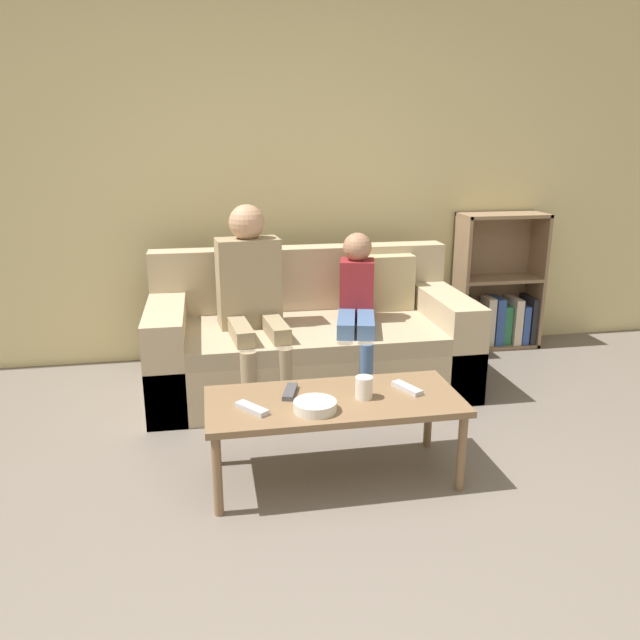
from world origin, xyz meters
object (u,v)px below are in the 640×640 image
(tv_remote_2, at_px, (407,388))
(tv_remote_0, at_px, (252,408))
(cup_near, at_px, (364,388))
(coffee_table, at_px, (334,406))
(person_child, at_px, (356,306))
(snack_bowl, at_px, (315,406))
(tv_remote_1, at_px, (290,392))
(person_adult, at_px, (251,290))
(bookshelf, at_px, (495,298))
(couch, at_px, (310,343))

(tv_remote_2, bearing_deg, tv_remote_0, 164.56)
(cup_near, bearing_deg, tv_remote_0, -174.78)
(coffee_table, height_order, tv_remote_0, tv_remote_0)
(person_child, bearing_deg, snack_bowl, -97.97)
(cup_near, distance_m, tv_remote_1, 0.34)
(person_child, height_order, snack_bowl, person_child)
(person_adult, height_order, tv_remote_2, person_adult)
(bookshelf, bearing_deg, tv_remote_2, -126.82)
(tv_remote_1, bearing_deg, tv_remote_2, 10.47)
(tv_remote_2, bearing_deg, bookshelf, 30.27)
(couch, xyz_separation_m, person_child, (0.26, -0.14, 0.26))
(cup_near, distance_m, tv_remote_2, 0.23)
(person_adult, xyz_separation_m, person_child, (0.62, -0.05, -0.12))
(bookshelf, height_order, person_adult, person_adult)
(bookshelf, relative_size, person_child, 1.03)
(couch, bearing_deg, snack_bowl, -98.60)
(tv_remote_1, xyz_separation_m, snack_bowl, (0.08, -0.20, 0.01))
(bookshelf, xyz_separation_m, person_adult, (-1.85, -0.62, 0.29))
(bookshelf, bearing_deg, person_adult, -161.44)
(tv_remote_2, bearing_deg, cup_near, 169.65)
(couch, relative_size, snack_bowl, 10.40)
(tv_remote_1, height_order, snack_bowl, snack_bowl)
(coffee_table, height_order, person_child, person_child)
(couch, relative_size, coffee_table, 1.69)
(couch, xyz_separation_m, tv_remote_1, (-0.27, -1.04, 0.13))
(couch, height_order, coffee_table, couch)
(person_adult, bearing_deg, person_child, -10.69)
(bookshelf, relative_size, tv_remote_2, 5.65)
(tv_remote_2, bearing_deg, couch, 80.88)
(coffee_table, height_order, person_adult, person_adult)
(couch, xyz_separation_m, bookshelf, (1.49, 0.54, 0.08))
(person_adult, xyz_separation_m, tv_remote_1, (0.09, -0.96, -0.25))
(person_child, distance_m, tv_remote_2, 0.97)
(coffee_table, xyz_separation_m, person_child, (0.34, 0.99, 0.19))
(person_child, bearing_deg, tv_remote_0, -109.97)
(person_adult, xyz_separation_m, tv_remote_2, (0.63, -1.01, -0.25))
(tv_remote_0, height_order, snack_bowl, snack_bowl)
(couch, height_order, person_adult, person_adult)
(person_adult, relative_size, snack_bowl, 6.17)
(coffee_table, xyz_separation_m, cup_near, (0.13, -0.02, 0.09))
(person_adult, bearing_deg, cup_near, -74.74)
(snack_bowl, bearing_deg, couch, 81.40)
(coffee_table, relative_size, snack_bowl, 6.17)
(coffee_table, distance_m, tv_remote_0, 0.38)
(couch, xyz_separation_m, coffee_table, (-0.08, -1.13, 0.08))
(couch, relative_size, tv_remote_2, 10.99)
(coffee_table, distance_m, tv_remote_2, 0.36)
(tv_remote_0, xyz_separation_m, tv_remote_2, (0.72, 0.09, 0.00))
(bookshelf, relative_size, coffee_table, 0.87)
(person_child, xyz_separation_m, tv_remote_2, (0.01, -0.96, -0.14))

